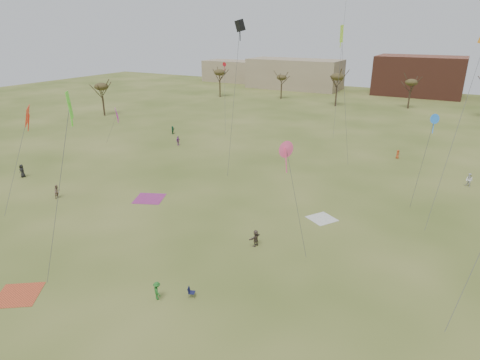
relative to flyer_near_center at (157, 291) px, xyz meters
The scene contains 18 objects.
ground 2.21m from the flyer_near_center, 96.80° to the left, with size 260.00×260.00×0.00m, color #3D5119.
flyer_near_center is the anchor object (origin of this frame).
spectator_fore_b 26.46m from the flyer_near_center, 157.82° to the left, with size 0.84×0.66×1.73m, color #7E6150.
spectator_fore_c 11.72m from the flyer_near_center, 75.00° to the left, with size 1.60×0.51×1.72m, color brown.
flyer_mid_a 37.63m from the flyer_near_center, 160.37° to the left, with size 0.94×0.61×1.93m, color black.
spectator_mid_d 45.44m from the flyer_near_center, 125.01° to the left, with size 1.00×0.42×1.71m, color #903F97.
spectator_mid_e 44.97m from the flyer_near_center, 61.92° to the left, with size 0.90×0.70×1.86m, color white.
flyer_far_a 54.21m from the flyer_near_center, 126.48° to the left, with size 1.47×0.47×1.59m, color #20623D.
flyer_far_b 49.48m from the flyer_near_center, 77.62° to the left, with size 0.72×0.47×1.47m, color #C84E22.
blanket_red 11.46m from the flyer_near_center, 153.53° to the right, with size 3.26×3.26×0.03m, color #CB4B28.
blanket_cream 21.53m from the flyer_near_center, 71.33° to the left, with size 2.74×2.74×0.03m, color silver.
blanket_plum 20.88m from the flyer_near_center, 132.59° to the left, with size 3.51×3.51×0.03m, color #9A2F79.
camp_chair_center 2.75m from the flyer_near_center, 34.84° to the left, with size 0.69×0.66×0.87m.
kites_aloft 42.28m from the flyer_near_center, 93.14° to the left, with size 75.46×62.65×26.93m.
tree_line 81.48m from the flyer_near_center, 92.18° to the left, with size 117.44×49.32×8.91m.
building_tan 122.31m from the flyer_near_center, 106.76° to the left, with size 32.00×14.00×10.00m, color #937F60.
building_brick 122.25m from the flyer_near_center, 87.77° to the left, with size 26.00×16.00×12.00m, color brown.
building_tan_west 140.20m from the flyer_near_center, 117.74° to the left, with size 20.00×12.00×8.00m, color #937F60.
Camera 1 is at (19.06, -22.48, 20.37)m, focal length 30.36 mm.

